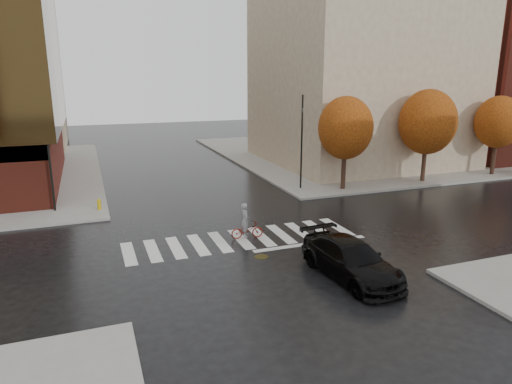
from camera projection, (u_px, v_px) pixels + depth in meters
ground at (244, 242)px, 22.53m from camera, size 120.00×120.00×0.00m
sidewalk_ne at (366, 152)px, 48.67m from camera, size 30.00×30.00×0.15m
crosswalk at (241, 239)px, 22.98m from camera, size 12.00×3.00×0.01m
building_ne_tan at (359, 62)px, 41.42m from camera, size 16.00×16.00×18.00m
building_ne_brick at (499, 84)px, 46.43m from camera, size 14.00×14.00×14.00m
tree_ne_a at (346, 128)px, 31.51m from camera, size 3.80×3.80×6.50m
tree_ne_b at (428, 122)px, 33.84m from camera, size 4.20×4.20×6.89m
tree_ne_c at (498, 122)px, 36.27m from camera, size 3.60×3.60×6.31m
sedan at (351, 260)px, 18.50m from camera, size 2.59×5.41×1.52m
cyclist at (246, 226)px, 22.97m from camera, size 1.68×0.75×1.84m
traffic_light_nw at (48, 152)px, 26.41m from camera, size 0.20×0.18×6.41m
traffic_light_ne at (302, 137)px, 31.85m from camera, size 0.19×0.20×6.57m
fire_hydrant at (99, 204)px, 27.43m from camera, size 0.24×0.24×0.66m
manhole at (261, 257)px, 20.75m from camera, size 0.76×0.76×0.01m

